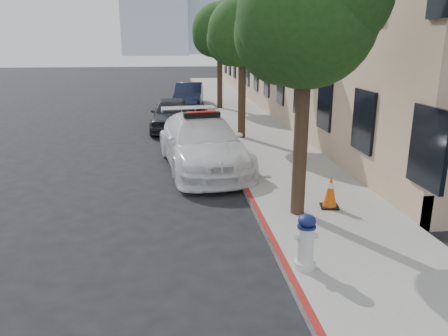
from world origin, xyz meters
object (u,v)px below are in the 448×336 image
traffic_cone (330,191)px  parked_car_far (189,95)px  police_car (202,142)px  fire_hydrant (306,242)px  parked_car_mid (171,114)px

traffic_cone → parked_car_far: bearing=98.4°
police_car → fire_hydrant: bearing=-86.5°
police_car → fire_hydrant: size_ratio=6.12×
fire_hydrant → traffic_cone: size_ratio=1.22×
parked_car_mid → traffic_cone: bearing=-68.0°
parked_car_far → parked_car_mid: bearing=-93.0°
police_car → traffic_cone: 4.86m
police_car → parked_car_mid: 6.29m
police_car → parked_car_far: police_car is taller
parked_car_mid → parked_car_far: bearing=84.1°
parked_car_far → traffic_cone: size_ratio=5.70×
fire_hydrant → parked_car_mid: bearing=99.2°
police_car → traffic_cone: bearing=-64.4°
parked_car_mid → traffic_cone: (3.57, -10.31, -0.18)m
parked_car_mid → traffic_cone: parked_car_mid is taller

